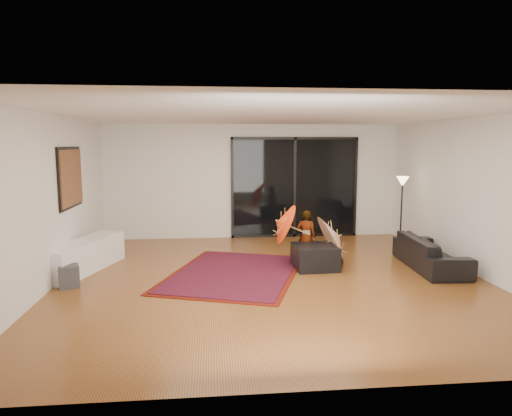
{
  "coord_description": "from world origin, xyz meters",
  "views": [
    {
      "loc": [
        -1.0,
        -7.32,
        2.24
      ],
      "look_at": [
        -0.2,
        0.73,
        1.1
      ],
      "focal_mm": 32.0,
      "sensor_mm": 36.0,
      "label": 1
    }
  ],
  "objects": [
    {
      "name": "floor",
      "position": [
        0.0,
        0.0,
        0.0
      ],
      "size": [
        7.0,
        7.0,
        0.0
      ],
      "primitive_type": "plane",
      "color": "brown",
      "rests_on": "ground"
    },
    {
      "name": "ceiling",
      "position": [
        0.0,
        0.0,
        2.7
      ],
      "size": [
        7.0,
        7.0,
        0.0
      ],
      "primitive_type": "plane",
      "rotation": [
        3.14,
        0.0,
        0.0
      ],
      "color": "white",
      "rests_on": "wall_back"
    },
    {
      "name": "wall_back",
      "position": [
        0.0,
        3.5,
        1.35
      ],
      "size": [
        7.0,
        0.0,
        7.0
      ],
      "primitive_type": "plane",
      "rotation": [
        1.57,
        0.0,
        0.0
      ],
      "color": "silver",
      "rests_on": "floor"
    },
    {
      "name": "wall_front",
      "position": [
        0.0,
        -3.5,
        1.35
      ],
      "size": [
        7.0,
        0.0,
        7.0
      ],
      "primitive_type": "plane",
      "rotation": [
        -1.57,
        0.0,
        0.0
      ],
      "color": "silver",
      "rests_on": "floor"
    },
    {
      "name": "wall_left",
      "position": [
        -3.5,
        0.0,
        1.35
      ],
      "size": [
        0.0,
        7.0,
        7.0
      ],
      "primitive_type": "plane",
      "rotation": [
        1.57,
        0.0,
        1.57
      ],
      "color": "silver",
      "rests_on": "floor"
    },
    {
      "name": "wall_right",
      "position": [
        3.5,
        0.0,
        1.35
      ],
      "size": [
        0.0,
        7.0,
        7.0
      ],
      "primitive_type": "plane",
      "rotation": [
        1.57,
        0.0,
        -1.57
      ],
      "color": "silver",
      "rests_on": "floor"
    },
    {
      "name": "sliding_door",
      "position": [
        1.0,
        3.47,
        1.2
      ],
      "size": [
        3.06,
        0.07,
        2.4
      ],
      "color": "black",
      "rests_on": "wall_back"
    },
    {
      "name": "painting",
      "position": [
        -3.46,
        1.0,
        1.65
      ],
      "size": [
        0.04,
        1.28,
        1.08
      ],
      "color": "black",
      "rests_on": "wall_left"
    },
    {
      "name": "media_console",
      "position": [
        -3.25,
        0.82,
        0.27
      ],
      "size": [
        1.06,
        2.02,
        0.55
      ],
      "primitive_type": "cube",
      "rotation": [
        0.0,
        0.0,
        -0.31
      ],
      "color": "white",
      "rests_on": "floor"
    },
    {
      "name": "speaker",
      "position": [
        -3.25,
        -0.11,
        0.17
      ],
      "size": [
        0.39,
        0.39,
        0.35
      ],
      "primitive_type": "cube",
      "rotation": [
        0.0,
        0.0,
        0.35
      ],
      "color": "#424244",
      "rests_on": "floor"
    },
    {
      "name": "persian_rug",
      "position": [
        -0.62,
        0.37,
        0.01
      ],
      "size": [
        2.91,
        3.43,
        0.02
      ],
      "rotation": [
        0.0,
        0.0,
        -0.33
      ],
      "color": "#521007",
      "rests_on": "floor"
    },
    {
      "name": "sofa",
      "position": [
        2.95,
        0.4,
        0.28
      ],
      "size": [
        0.88,
        1.97,
        0.56
      ],
      "primitive_type": "imported",
      "rotation": [
        0.0,
        0.0,
        1.51
      ],
      "color": "black",
      "rests_on": "floor"
    },
    {
      "name": "ottoman",
      "position": [
        0.86,
        0.58,
        0.21
      ],
      "size": [
        0.78,
        0.78,
        0.43
      ],
      "primitive_type": "cube",
      "rotation": [
        0.0,
        0.0,
        0.05
      ],
      "color": "black",
      "rests_on": "floor"
    },
    {
      "name": "floor_lamp",
      "position": [
        3.1,
        2.1,
        1.22
      ],
      "size": [
        0.27,
        0.27,
        1.55
      ],
      "color": "black",
      "rests_on": "floor"
    },
    {
      "name": "child",
      "position": [
        0.78,
        1.0,
        0.5
      ],
      "size": [
        0.42,
        0.33,
        1.01
      ],
      "primitive_type": "imported",
      "rotation": [
        0.0,
        0.0,
        2.86
      ],
      "color": "#999999",
      "rests_on": "floor"
    },
    {
      "name": "parasol_orange",
      "position": [
        0.23,
        0.95,
        0.73
      ],
      "size": [
        0.48,
        0.79,
        0.84
      ],
      "rotation": [
        0.0,
        -1.15,
        0.0
      ],
      "color": "red",
      "rests_on": "child"
    },
    {
      "name": "parasol_white",
      "position": [
        1.38,
        0.85,
        0.5
      ],
      "size": [
        0.62,
        1.0,
        0.99
      ],
      "rotation": [
        0.0,
        1.11,
        0.0
      ],
      "color": "white",
      "rests_on": "floor"
    }
  ]
}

